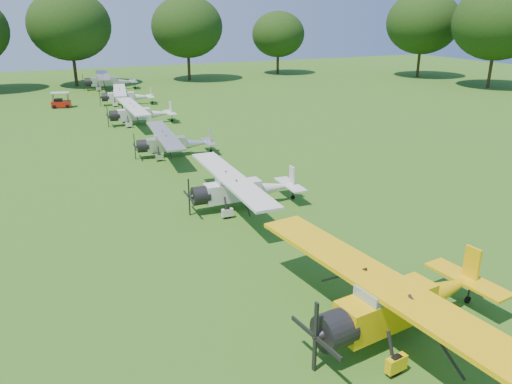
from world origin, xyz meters
TOP-DOWN VIEW (x-y plane):
  - ground at (0.00, 0.00)m, footprint 160.00×160.00m
  - tree_belt at (3.57, 0.16)m, footprint 137.36×130.27m
  - aircraft_2 at (1.34, -8.10)m, footprint 7.41×11.78m
  - aircraft_3 at (1.11, 4.41)m, footprint 6.31×10.04m
  - aircraft_4 at (0.48, 15.86)m, footprint 5.88×9.37m
  - aircraft_5 at (0.59, 27.68)m, footprint 6.24×9.92m
  - aircraft_6 at (1.35, 38.70)m, footprint 6.03×9.56m
  - aircraft_7 at (1.47, 51.36)m, footprint 7.06×11.23m
  - golf_cart at (-5.46, 39.78)m, footprint 2.14×1.54m

SIDE VIEW (x-z plane):
  - ground at x=0.00m, z-range 0.00..0.00m
  - golf_cart at x=-5.46m, z-range -0.28..1.39m
  - aircraft_4 at x=0.48m, z-range 0.16..2.00m
  - aircraft_6 at x=1.35m, z-range 0.16..2.03m
  - aircraft_5 at x=0.59m, z-range 0.17..2.13m
  - aircraft_3 at x=1.11m, z-range 0.17..2.15m
  - aircraft_7 at x=1.47m, z-range 0.19..2.39m
  - aircraft_2 at x=1.34m, z-range 0.20..2.51m
  - tree_belt at x=3.57m, z-range 0.77..15.29m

